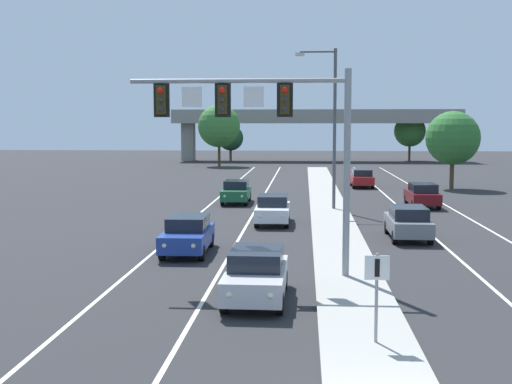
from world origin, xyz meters
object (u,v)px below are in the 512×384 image
overhead_signal_mast (269,123)px  street_lamp_median (331,119)px  car_oncoming_blue (188,234)px  car_receding_grey (408,222)px  tree_far_left_a (219,126)px  tree_far_right_a (410,131)px  car_oncoming_green (236,191)px  car_oncoming_silver (256,274)px  tree_far_left_c (231,138)px  car_oncoming_white (273,209)px  car_receding_red (362,178)px  median_sign_post (377,284)px  tree_far_right_b (453,138)px  car_receding_darkred (422,195)px

overhead_signal_mast → street_lamp_median: size_ratio=0.77×
car_oncoming_blue → car_receding_grey: bearing=23.4°
tree_far_left_a → tree_far_right_a: size_ratio=1.17×
car_oncoming_green → car_receding_grey: (9.66, -14.08, 0.00)m
tree_far_right_a → car_oncoming_silver: bearing=-101.8°
car_oncoming_silver → tree_far_left_c: bearing=96.9°
car_oncoming_white → car_receding_red: bearing=73.3°
median_sign_post → car_receding_grey: 16.37m
median_sign_post → tree_far_left_a: (-12.95, 71.73, 3.66)m
car_receding_grey → tree_far_left_c: tree_far_left_c is taller
median_sign_post → street_lamp_median: size_ratio=0.22×
car_oncoming_silver → car_oncoming_green: (-3.24, 25.81, 0.00)m
car_oncoming_green → tree_far_right_b: (17.23, 11.90, 3.49)m
car_oncoming_blue → tree_far_right_a: tree_far_right_a is taller
car_receding_grey → car_receding_red: size_ratio=1.00×
car_oncoming_white → car_receding_grey: size_ratio=1.00×
car_oncoming_green → car_receding_grey: bearing=-55.6°
street_lamp_median → car_receding_darkred: (6.15, 2.35, -4.97)m
car_receding_red → tree_far_right_b: 8.34m
car_receding_grey → tree_far_left_a: size_ratio=0.56×
car_receding_red → car_oncoming_blue: bearing=-107.7°
car_oncoming_white → tree_far_left_a: size_ratio=0.56×
overhead_signal_mast → tree_far_right_b: size_ratio=1.17×
tree_far_right_a → tree_far_right_b: bearing=-94.2°
overhead_signal_mast → car_receding_grey: bearing=54.7°
car_oncoming_white → tree_far_left_c: (-9.07, 61.27, 2.69)m
car_receding_darkred → street_lamp_median: bearing=-159.1°
car_oncoming_silver → car_receding_darkred: same height
car_receding_grey → tree_far_left_c: size_ratio=0.83×
car_receding_darkred → tree_far_right_b: tree_far_right_b is taller
car_receding_grey → tree_far_left_a: bearing=106.2°
car_oncoming_silver → tree_far_right_a: tree_far_right_a is taller
car_oncoming_silver → car_oncoming_green: bearing=97.2°
car_oncoming_white → overhead_signal_mast: bearing=-87.9°
car_receding_grey → street_lamp_median: bearing=107.5°
street_lamp_median → tree_far_right_b: (10.87, 15.55, -1.49)m
car_oncoming_white → car_receding_grey: bearing=-34.1°
street_lamp_median → car_oncoming_blue: 16.85m
street_lamp_median → car_oncoming_white: bearing=-119.6°
car_receding_red → tree_far_left_c: size_ratio=0.83×
car_oncoming_green → tree_far_right_b: tree_far_right_b is taller
car_oncoming_white → tree_far_right_a: 68.99m
street_lamp_median → car_oncoming_green: size_ratio=2.23×
tree_far_left_a → tree_far_left_c: 10.25m
median_sign_post → car_oncoming_silver: 5.45m
overhead_signal_mast → tree_far_left_a: 65.18m
street_lamp_median → car_oncoming_green: 8.86m
car_oncoming_green → tree_far_right_a: (20.55, 57.05, 3.66)m
tree_far_left_c → tree_far_right_b: size_ratio=0.82×
car_receding_darkred → car_oncoming_silver: bearing=-110.7°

